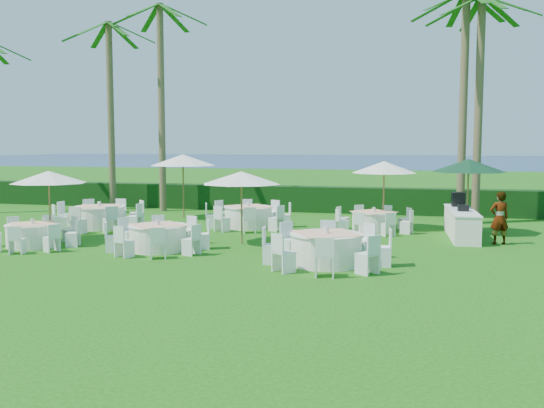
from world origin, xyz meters
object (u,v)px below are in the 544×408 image
(banquet_table_a, at_px, (33,235))
(banquet_table_d, at_px, (100,216))
(umbrella_a, at_px, (49,177))
(banquet_table_f, at_px, (374,221))
(banquet_table_b, at_px, (158,237))
(umbrella_d, at_px, (384,167))
(umbrella_green, at_px, (469,166))
(umbrella_b, at_px, (241,178))
(banquet_table_c, at_px, (326,248))
(banquet_table_e, at_px, (248,216))
(umbrella_c, at_px, (183,160))
(staff_person, at_px, (499,218))
(buffet_table, at_px, (461,222))

(banquet_table_a, bearing_deg, banquet_table_d, 92.69)
(umbrella_a, bearing_deg, banquet_table_f, 26.60)
(banquet_table_b, height_order, umbrella_d, umbrella_d)
(umbrella_a, xyz_separation_m, umbrella_green, (13.45, 5.30, 0.32))
(banquet_table_b, bearing_deg, banquet_table_f, 44.08)
(umbrella_b, bearing_deg, banquet_table_c, -39.92)
(banquet_table_e, distance_m, umbrella_b, 4.20)
(banquet_table_a, xyz_separation_m, umbrella_c, (1.68, 8.05, 2.14))
(banquet_table_d, xyz_separation_m, banquet_table_e, (5.47, 1.60, -0.02))
(banquet_table_f, bearing_deg, umbrella_green, 3.79)
(umbrella_c, xyz_separation_m, staff_person, (12.52, -3.88, -1.67))
(umbrella_d, height_order, buffet_table, umbrella_d)
(banquet_table_d, relative_size, banquet_table_f, 1.18)
(banquet_table_c, xyz_separation_m, staff_person, (4.81, 4.67, 0.41))
(umbrella_d, bearing_deg, staff_person, -34.10)
(umbrella_d, distance_m, buffet_table, 3.55)
(banquet_table_e, bearing_deg, umbrella_d, 9.68)
(umbrella_c, bearing_deg, banquet_table_b, -72.50)
(umbrella_a, distance_m, staff_person, 14.70)
(umbrella_a, relative_size, staff_person, 1.43)
(banquet_table_c, bearing_deg, umbrella_a, 170.57)
(banquet_table_d, bearing_deg, banquet_table_b, -42.39)
(banquet_table_c, relative_size, umbrella_a, 1.40)
(banquet_table_f, distance_m, umbrella_a, 11.49)
(umbrella_d, xyz_separation_m, buffet_table, (2.76, -1.27, -1.84))
(umbrella_green, relative_size, staff_person, 1.57)
(umbrella_c, height_order, umbrella_d, umbrella_c)
(banquet_table_f, xyz_separation_m, umbrella_c, (-8.36, 1.89, 2.14))
(banquet_table_a, height_order, umbrella_green, umbrella_green)
(banquet_table_e, bearing_deg, staff_person, -11.08)
(umbrella_b, distance_m, umbrella_c, 7.40)
(banquet_table_b, relative_size, banquet_table_c, 0.89)
(banquet_table_b, bearing_deg, staff_person, 20.46)
(banquet_table_f, relative_size, umbrella_a, 1.18)
(banquet_table_e, distance_m, banquet_table_f, 4.78)
(banquet_table_b, bearing_deg, umbrella_d, 45.63)
(banquet_table_c, xyz_separation_m, umbrella_green, (3.94, 6.88, 2.00))
(umbrella_c, bearing_deg, umbrella_green, -8.14)
(banquet_table_c, distance_m, banquet_table_d, 10.74)
(umbrella_b, height_order, umbrella_d, umbrella_d)
(umbrella_a, distance_m, buffet_table, 14.03)
(umbrella_b, relative_size, buffet_table, 0.62)
(banquet_table_d, bearing_deg, umbrella_a, -88.45)
(banquet_table_c, bearing_deg, banquet_table_a, 176.94)
(banquet_table_a, distance_m, umbrella_c, 8.50)
(umbrella_a, bearing_deg, banquet_table_e, 42.00)
(umbrella_d, bearing_deg, banquet_table_d, -166.81)
(banquet_table_b, xyz_separation_m, umbrella_green, (9.25, 5.98, 2.04))
(umbrella_a, bearing_deg, staff_person, 12.19)
(banquet_table_d, bearing_deg, staff_person, -0.58)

